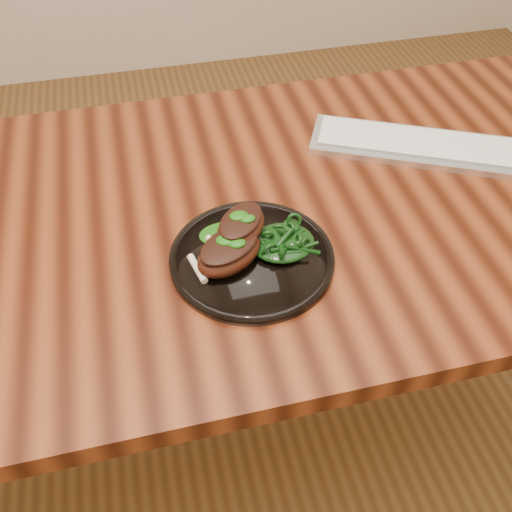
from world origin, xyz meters
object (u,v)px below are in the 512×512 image
(lamb_chop_front, at_px, (229,251))
(desk, at_px, (226,242))
(plate, at_px, (252,258))
(greens_heap, at_px, (283,240))
(keyboard, at_px, (419,145))

(lamb_chop_front, bearing_deg, desk, 81.87)
(desk, xyz_separation_m, lamb_chop_front, (-0.02, -0.15, 0.12))
(plate, bearing_deg, greens_heap, 5.19)
(plate, height_order, greens_heap, greens_heap)
(greens_heap, height_order, keyboard, greens_heap)
(plate, bearing_deg, lamb_chop_front, -165.98)
(desk, height_order, lamb_chop_front, lamb_chop_front)
(lamb_chop_front, relative_size, greens_heap, 1.33)
(lamb_chop_front, height_order, keyboard, lamb_chop_front)
(greens_heap, xyz_separation_m, keyboard, (0.34, 0.22, -0.02))
(plate, relative_size, greens_heap, 2.52)
(plate, xyz_separation_m, keyboard, (0.39, 0.22, 0.00))
(desk, height_order, plate, plate)
(lamb_chop_front, distance_m, greens_heap, 0.09)
(desk, relative_size, greens_heap, 15.25)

